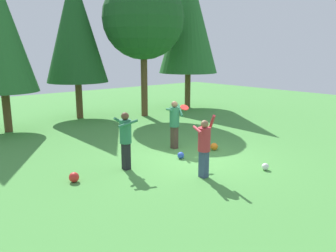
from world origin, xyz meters
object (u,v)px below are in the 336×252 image
person_bystander (126,136)px  ball_red (74,177)px  ball_white (265,167)px  frisbee (184,107)px  ball_orange (214,147)px  tree_far_right (188,20)px  tree_center (75,27)px  tree_right (143,19)px  person_thrower (204,144)px  ball_blue (181,155)px  person_catcher (174,121)px

person_bystander → ball_red: 1.83m
ball_white → frisbee: bearing=113.3°
person_bystander → ball_orange: person_bystander is taller
tree_far_right → tree_center: bearing=170.2°
ball_red → tree_right: size_ratio=0.04×
person_thrower → ball_white: 2.10m
ball_white → tree_center: (-0.49, 10.80, 4.41)m
ball_orange → tree_right: (2.05, 6.83, 4.85)m
frisbee → tree_center: bearing=86.4°
tree_far_right → person_thrower: bearing=-131.3°
person_bystander → ball_red: bearing=-172.5°
tree_far_right → tree_right: (-3.61, -0.50, -0.18)m
ball_blue → ball_white: bearing=-64.4°
tree_far_right → ball_blue: bearing=-134.6°
ball_orange → tree_right: tree_right is taller
person_bystander → ball_orange: bearing=3.2°
ball_white → tree_center: tree_center is taller
person_catcher → frisbee: bearing=0.0°
person_catcher → ball_red: bearing=-54.3°
person_thrower → tree_right: tree_right is taller
ball_red → ball_blue: bearing=-5.3°
tree_far_right → tree_center: (-6.54, 1.13, -0.64)m
tree_center → person_thrower: bearing=-97.3°
person_catcher → ball_orange: size_ratio=6.53×
ball_red → tree_right: tree_right is taller
ball_red → tree_center: size_ratio=0.04×
ball_orange → person_bystander: bearing=174.5°
ball_blue → tree_right: (3.58, 6.79, 4.87)m
ball_blue → person_bystander: bearing=171.2°
ball_orange → ball_blue: size_ratio=1.18×
ball_white → ball_blue: (-1.14, 2.38, 0.01)m
person_catcher → person_thrower: bearing=0.4°
tree_far_right → tree_center: tree_far_right is taller
ball_red → ball_white: 5.37m
frisbee → ball_white: bearing=-66.7°
ball_orange → tree_far_right: (5.66, 7.33, 5.02)m
person_bystander → ball_red: person_bystander is taller
tree_far_right → tree_center: 6.67m
person_thrower → tree_far_right: tree_far_right is taller
tree_center → person_catcher: bearing=-90.1°
ball_blue → tree_right: size_ratio=0.03×
person_thrower → frisbee: size_ratio=5.21×
person_catcher → tree_center: (0.02, 7.38, 3.51)m
person_catcher → tree_far_right: size_ratio=0.20×
person_thrower → ball_blue: (0.63, 1.61, -0.83)m
ball_red → tree_center: 10.10m
person_catcher → ball_blue: bearing=-5.6°
person_catcher → ball_white: person_catcher is taller
person_catcher → ball_orange: (0.90, -1.08, -0.87)m
person_thrower → tree_far_right: (7.83, 8.90, 4.21)m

